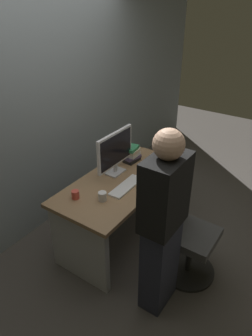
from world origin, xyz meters
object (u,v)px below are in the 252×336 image
(monitor, at_px, (115,151))
(book_stack, at_px, (131,154))
(cup_near_keyboard, at_px, (102,196))
(cell_phone, at_px, (161,164))
(keyboard, at_px, (126,186))
(cup_by_monitor, at_px, (75,195))
(office_chair, at_px, (186,236))
(person_at_desk, at_px, (163,226))
(desk, at_px, (122,198))
(mouse, at_px, (144,173))

(monitor, xyz_separation_m, book_stack, (0.32, 0.01, -0.17))
(monitor, xyz_separation_m, cup_near_keyboard, (-0.46, -0.19, -0.21))
(book_stack, height_order, cell_phone, book_stack)
(keyboard, height_order, cup_by_monitor, cup_by_monitor)
(monitor, height_order, book_stack, monitor)
(office_chair, height_order, cup_by_monitor, office_chair)
(person_at_desk, distance_m, cup_near_keyboard, 0.68)
(cup_by_monitor, bearing_deg, book_stack, -1.48)
(person_at_desk, bearing_deg, desk, 55.61)
(keyboard, xyz_separation_m, cup_by_monitor, (-0.42, 0.28, 0.03))
(office_chair, bearing_deg, mouse, 66.72)
(cup_near_keyboard, height_order, cell_phone, cup_near_keyboard)
(office_chair, distance_m, cell_phone, 0.88)
(book_stack, bearing_deg, person_at_desk, -135.52)
(person_at_desk, bearing_deg, cup_by_monitor, 90.52)
(mouse, relative_size, cup_by_monitor, 1.25)
(desk, distance_m, cell_phone, 0.58)
(keyboard, relative_size, cell_phone, 2.99)
(cup_by_monitor, bearing_deg, monitor, -3.40)
(person_at_desk, height_order, keyboard, person_at_desk)
(desk, xyz_separation_m, keyboard, (-0.09, -0.11, 0.24))
(keyboard, bearing_deg, cup_near_keyboard, 168.35)
(keyboard, distance_m, book_stack, 0.55)
(keyboard, bearing_deg, cup_by_monitor, 145.12)
(desk, distance_m, mouse, 0.35)
(person_at_desk, distance_m, keyboard, 0.74)
(person_at_desk, distance_m, cup_by_monitor, 0.90)
(cup_near_keyboard, height_order, cup_by_monitor, cup_near_keyboard)
(cell_phone, bearing_deg, person_at_desk, -132.05)
(desk, distance_m, cup_by_monitor, 0.60)
(keyboard, xyz_separation_m, mouse, (0.30, -0.01, 0.01))
(cup_by_monitor, xyz_separation_m, book_stack, (0.90, -0.02, 0.05))
(desk, distance_m, office_chair, 0.77)
(office_chair, xyz_separation_m, book_stack, (0.45, 0.91, 0.40))
(book_stack, bearing_deg, monitor, -177.94)
(desk, distance_m, book_stack, 0.52)
(desk, height_order, cup_near_keyboard, cup_near_keyboard)
(cup_near_keyboard, bearing_deg, monitor, 22.14)
(office_chair, bearing_deg, person_at_desk, 175.17)
(office_chair, xyz_separation_m, person_at_desk, (-0.44, 0.04, 0.41))
(book_stack, xyz_separation_m, cell_phone, (0.11, -0.31, -0.08))
(mouse, distance_m, cell_phone, 0.29)
(desk, bearing_deg, monitor, 60.74)
(mouse, bearing_deg, cup_by_monitor, 157.65)
(desk, bearing_deg, book_stack, 20.20)
(office_chair, xyz_separation_m, mouse, (0.27, 0.64, 0.33))
(office_chair, bearing_deg, cup_by_monitor, 115.51)
(person_at_desk, relative_size, keyboard, 3.81)
(desk, relative_size, monitor, 2.77)
(office_chair, distance_m, cup_near_keyboard, 0.86)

